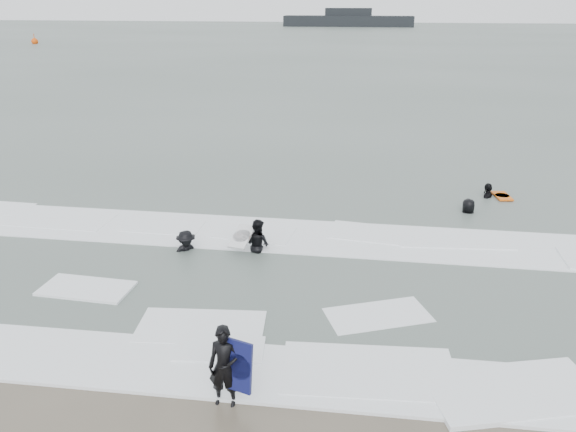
# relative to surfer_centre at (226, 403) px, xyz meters

# --- Properties ---
(ground) EXTENTS (320.00, 320.00, 0.00)m
(ground) POSITION_rel_surfer_centre_xyz_m (0.15, 1.50, 0.00)
(ground) COLOR brown
(ground) RESTS_ON ground
(sea) EXTENTS (320.00, 320.00, 0.00)m
(sea) POSITION_rel_surfer_centre_xyz_m (0.15, 81.50, 0.06)
(sea) COLOR #47544C
(sea) RESTS_ON ground
(surfer_centre) EXTENTS (0.58, 0.38, 1.59)m
(surfer_centre) POSITION_rel_surfer_centre_xyz_m (0.00, 0.00, 0.00)
(surfer_centre) COLOR black
(surfer_centre) RESTS_ON ground
(surfer_wading) EXTENTS (0.94, 0.90, 1.54)m
(surfer_wading) POSITION_rel_surfer_centre_xyz_m (-0.70, 6.39, 0.00)
(surfer_wading) COLOR black
(surfer_wading) RESTS_ON ground
(surfer_breaker) EXTENTS (1.11, 1.05, 1.51)m
(surfer_breaker) POSITION_rel_surfer_centre_xyz_m (-2.70, 6.03, 0.00)
(surfer_breaker) COLOR black
(surfer_breaker) RESTS_ON ground
(surfer_right_near) EXTENTS (0.81, 1.08, 1.70)m
(surfer_right_near) POSITION_rel_surfer_centre_xyz_m (6.63, 12.15, 0.00)
(surfer_right_near) COLOR black
(surfer_right_near) RESTS_ON ground
(surfer_right_far) EXTENTS (0.88, 0.64, 1.66)m
(surfer_right_far) POSITION_rel_surfer_centre_xyz_m (5.69, 10.39, 0.00)
(surfer_right_far) COLOR black
(surfer_right_far) RESTS_ON ground
(surf_foam) EXTENTS (30.03, 9.06, 0.09)m
(surf_foam) POSITION_rel_surfer_centre_xyz_m (0.15, 5.20, 0.04)
(surf_foam) COLOR white
(surf_foam) RESTS_ON ground
(bodyboards) EXTENTS (8.87, 12.82, 1.25)m
(bodyboards) POSITION_rel_surfer_centre_xyz_m (2.13, 6.15, 0.50)
(bodyboards) COLOR #0E1144
(bodyboards) RESTS_ON ground
(buoy) EXTENTS (1.00, 1.00, 1.65)m
(buoy) POSITION_rel_surfer_centre_xyz_m (-49.61, 75.54, 0.42)
(buoy) COLOR #D44509
(buoy) RESTS_ON ground
(vessel_horizon) EXTENTS (31.32, 5.59, 4.25)m
(vessel_horizon) POSITION_rel_surfer_centre_xyz_m (-4.48, 137.45, 1.58)
(vessel_horizon) COLOR black
(vessel_horizon) RESTS_ON ground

